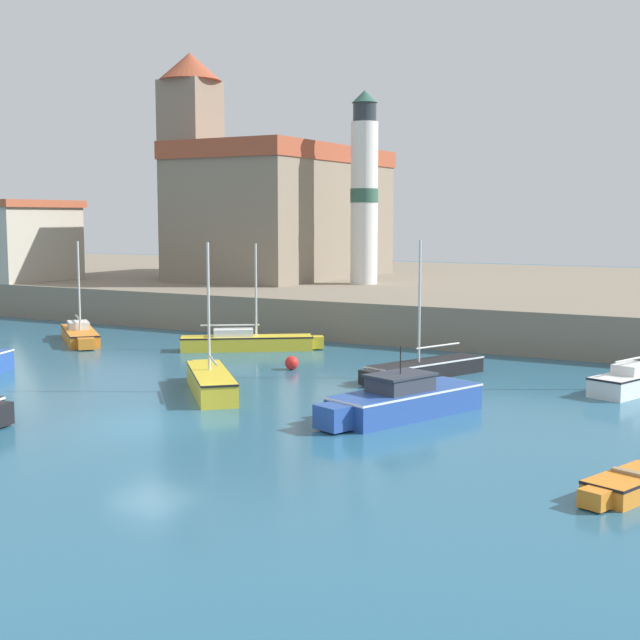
# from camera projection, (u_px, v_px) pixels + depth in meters

# --- Properties ---
(ground_plane) EXTENTS (200.00, 200.00, 0.00)m
(ground_plane) POSITION_uv_depth(u_px,v_px,m) (153.00, 425.00, 27.92)
(ground_plane) COLOR #28607F
(quay_seawall) EXTENTS (120.00, 40.00, 2.11)m
(quay_seawall) POSITION_uv_depth(u_px,v_px,m) (519.00, 296.00, 61.66)
(quay_seawall) COLOR gray
(quay_seawall) RESTS_ON ground
(sailboat_yellow_0) EXTENTS (4.82, 5.12, 5.56)m
(sailboat_yellow_0) POSITION_uv_depth(u_px,v_px,m) (210.00, 381.00, 32.82)
(sailboat_yellow_0) COLOR yellow
(sailboat_yellow_0) RESTS_ON ground
(motorboat_blue_3) EXTENTS (3.64, 6.52, 2.34)m
(motorboat_blue_3) POSITION_uv_depth(u_px,v_px,m) (402.00, 400.00, 28.96)
(motorboat_blue_3) COLOR #284C9E
(motorboat_blue_3) RESTS_ON ground
(sailboat_yellow_4) EXTENTS (6.29, 4.85, 5.20)m
(sailboat_yellow_4) POSITION_uv_depth(u_px,v_px,m) (248.00, 341.00, 43.46)
(sailboat_yellow_4) COLOR yellow
(sailboat_yellow_4) RESTS_ON ground
(sailboat_orange_5) EXTENTS (5.56, 4.95, 5.25)m
(sailboat_orange_5) POSITION_uv_depth(u_px,v_px,m) (80.00, 334.00, 46.35)
(sailboat_orange_5) COLOR orange
(sailboat_orange_5) RESTS_ON ground
(dinghy_orange_6) EXTENTS (1.92, 3.27, 0.57)m
(dinghy_orange_6) POSITION_uv_depth(u_px,v_px,m) (628.00, 484.00, 20.78)
(dinghy_orange_6) COLOR orange
(dinghy_orange_6) RESTS_ON ground
(sailboat_black_9) EXTENTS (3.30, 6.12, 5.57)m
(sailboat_black_9) POSITION_uv_depth(u_px,v_px,m) (424.00, 368.00, 36.08)
(sailboat_black_9) COLOR black
(sailboat_black_9) RESTS_ON ground
(mooring_buoy) EXTENTS (0.59, 0.59, 0.59)m
(mooring_buoy) POSITION_uv_depth(u_px,v_px,m) (292.00, 363.00, 37.95)
(mooring_buoy) COLOR red
(mooring_buoy) RESTS_ON ground
(church) EXTENTS (13.54, 17.45, 16.15)m
(church) POSITION_uv_depth(u_px,v_px,m) (273.00, 205.00, 64.62)
(church) COLOR gray
(church) RESTS_ON quay_seawall
(lighthouse) EXTENTS (1.82, 1.82, 12.44)m
(lighthouse) POSITION_uv_depth(u_px,v_px,m) (364.00, 191.00, 57.71)
(lighthouse) COLOR silver
(lighthouse) RESTS_ON quay_seawall
(harbor_shed_near_wharf) EXTENTS (9.08, 7.23, 5.51)m
(harbor_shed_near_wharf) POSITION_uv_depth(u_px,v_px,m) (3.00, 240.00, 62.33)
(harbor_shed_near_wharf) COLOR #BCB29E
(harbor_shed_near_wharf) RESTS_ON quay_seawall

